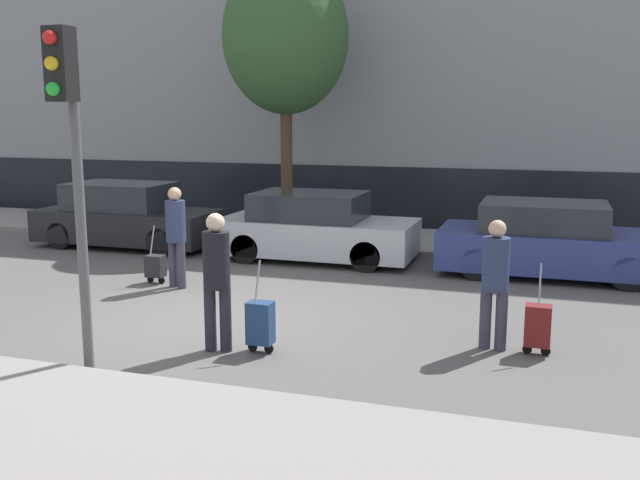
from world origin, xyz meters
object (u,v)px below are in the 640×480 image
at_px(parked_car_1, 315,228).
at_px(pedestrian_left, 176,231).
at_px(pedestrian_center, 217,273).
at_px(traffic_light, 69,132).
at_px(pedestrian_right, 495,277).
at_px(bare_tree_near_crossing, 286,37).
at_px(trolley_center, 260,323).
at_px(trolley_left, 155,266).
at_px(trolley_right, 538,326).
at_px(parked_car_2, 549,241).
at_px(parked_car_0, 126,217).

xyz_separation_m(parked_car_1, pedestrian_left, (-1.52, -3.00, 0.35)).
distance_m(pedestrian_center, traffic_light, 2.43).
relative_size(parked_car_1, pedestrian_right, 2.38).
bearing_deg(bare_tree_near_crossing, pedestrian_center, -75.40).
bearing_deg(trolley_center, traffic_light, -143.83).
height_order(trolley_left, traffic_light, traffic_light).
relative_size(parked_car_1, traffic_light, 1.02).
height_order(pedestrian_center, traffic_light, traffic_light).
bearing_deg(trolley_right, trolley_left, 164.15).
xyz_separation_m(parked_car_1, parked_car_2, (4.60, -0.02, -0.01)).
bearing_deg(traffic_light, parked_car_2, 53.38).
xyz_separation_m(pedestrian_left, pedestrian_right, (5.49, -1.66, -0.04)).
xyz_separation_m(pedestrian_center, trolley_center, (0.54, 0.11, -0.63)).
distance_m(trolley_left, bare_tree_near_crossing, 6.84).
bearing_deg(bare_tree_near_crossing, trolley_left, -96.11).
height_order(parked_car_2, trolley_center, parked_car_2).
xyz_separation_m(trolley_left, traffic_light, (1.49, -4.12, 2.48)).
xyz_separation_m(pedestrian_left, trolley_left, (-0.53, 0.16, -0.69)).
bearing_deg(parked_car_1, pedestrian_right, -49.65).
relative_size(trolley_center, traffic_light, 0.31).
bearing_deg(bare_tree_near_crossing, pedestrian_right, -52.07).
bearing_deg(parked_car_0, bare_tree_near_crossing, 36.58).
bearing_deg(parked_car_0, pedestrian_right, -29.18).
bearing_deg(parked_car_1, trolley_right, -46.24).
distance_m(trolley_center, traffic_light, 3.22).
bearing_deg(traffic_light, bare_tree_near_crossing, 95.72).
distance_m(pedestrian_left, trolley_right, 6.30).
relative_size(pedestrian_center, bare_tree_near_crossing, 0.28).
height_order(trolley_left, trolley_center, trolley_center).
xyz_separation_m(parked_car_1, bare_tree_near_crossing, (-1.50, 2.34, 4.08)).
distance_m(traffic_light, bare_tree_near_crossing, 9.56).
bearing_deg(pedestrian_right, trolley_right, 179.94).
distance_m(parked_car_2, trolley_left, 7.23).
xyz_separation_m(trolley_left, trolley_center, (3.22, -2.86, 0.08)).
bearing_deg(parked_car_1, bare_tree_near_crossing, 122.58).
xyz_separation_m(parked_car_0, bare_tree_near_crossing, (3.04, 2.26, 4.06)).
xyz_separation_m(parked_car_0, parked_car_1, (4.54, -0.08, -0.02)).
xyz_separation_m(trolley_center, trolley_right, (3.34, 1.00, -0.01)).
bearing_deg(bare_tree_near_crossing, trolley_center, -71.68).
bearing_deg(trolley_center, trolley_left, 138.38).
bearing_deg(bare_tree_near_crossing, pedestrian_left, -90.30).
xyz_separation_m(pedestrian_center, bare_tree_near_crossing, (-2.12, 8.15, 3.71)).
height_order(parked_car_1, pedestrian_center, pedestrian_center).
bearing_deg(trolley_right, parked_car_0, 152.09).
xyz_separation_m(parked_car_0, trolley_center, (5.70, -5.79, -0.28)).
bearing_deg(trolley_left, trolley_right, -15.85).
xyz_separation_m(pedestrian_left, bare_tree_near_crossing, (0.03, 5.34, 3.73)).
height_order(parked_car_2, trolley_left, parked_car_2).
bearing_deg(traffic_light, trolley_center, 36.17).
distance_m(parked_car_1, bare_tree_near_crossing, 4.93).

